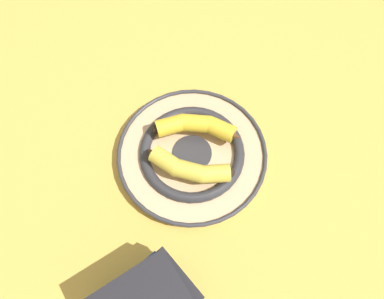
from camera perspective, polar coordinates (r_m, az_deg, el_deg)
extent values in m
plane|color=gold|center=(0.86, 0.80, -2.47)|extent=(2.80, 2.80, 0.00)
cylinder|color=tan|center=(0.86, 0.00, -0.87)|extent=(0.33, 0.33, 0.02)
torus|color=#2D2D33|center=(0.85, 0.00, -0.45)|extent=(0.24, 0.24, 0.02)
cylinder|color=#2D2D33|center=(0.85, 0.00, -0.54)|extent=(0.09, 0.09, 0.00)
torus|color=#333338|center=(0.85, 0.00, -0.50)|extent=(0.34, 0.34, 0.01)
cylinder|color=gold|center=(0.81, -4.18, -1.65)|extent=(0.06, 0.07, 0.04)
cylinder|color=gold|center=(0.80, -0.46, -3.29)|extent=(0.04, 0.06, 0.04)
cylinder|color=gold|center=(0.80, 3.70, -3.67)|extent=(0.06, 0.07, 0.04)
sphere|color=gold|center=(0.80, -2.50, -2.76)|extent=(0.04, 0.04, 0.04)
sphere|color=gold|center=(0.79, 1.58, -3.81)|extent=(0.04, 0.04, 0.04)
cone|color=#472D19|center=(0.82, -5.83, -0.56)|extent=(0.04, 0.04, 0.03)
sphere|color=black|center=(0.80, 5.80, -3.53)|extent=(0.02, 0.02, 0.02)
cylinder|color=gold|center=(0.84, 4.50, 3.03)|extent=(0.05, 0.07, 0.04)
cylinder|color=gold|center=(0.85, 0.60, 4.01)|extent=(0.05, 0.07, 0.04)
cylinder|color=gold|center=(0.85, -3.41, 3.63)|extent=(0.07, 0.07, 0.04)
sphere|color=gold|center=(0.85, 2.64, 3.85)|extent=(0.04, 0.04, 0.04)
sphere|color=gold|center=(0.85, -1.44, 4.16)|extent=(0.04, 0.04, 0.04)
cone|color=#472D19|center=(0.84, 6.37, 2.19)|extent=(0.04, 0.04, 0.03)
sphere|color=black|center=(0.84, -5.39, 3.09)|extent=(0.02, 0.02, 0.02)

